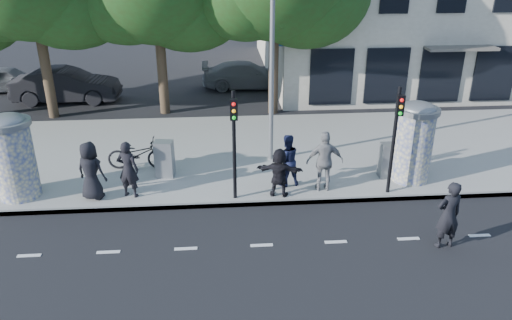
{
  "coord_description": "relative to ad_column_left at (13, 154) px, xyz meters",
  "views": [
    {
      "loc": [
        -1.03,
        -9.7,
        7.47
      ],
      "look_at": [
        0.02,
        3.5,
        1.55
      ],
      "focal_mm": 35.0,
      "sensor_mm": 36.0,
      "label": 1
    }
  ],
  "objects": [
    {
      "name": "ped_c",
      "position": [
        8.28,
        0.09,
        -0.53
      ],
      "size": [
        0.97,
        0.83,
        1.72
      ],
      "primitive_type": "imported",
      "rotation": [
        0.0,
        0.0,
        3.38
      ],
      "color": "#191E3F",
      "rests_on": "sidewalk"
    },
    {
      "name": "car_right",
      "position": [
        7.76,
        12.17,
        -0.84
      ],
      "size": [
        1.98,
        4.79,
        1.39
      ],
      "primitive_type": "imported",
      "rotation": [
        0.0,
        0.0,
        1.58
      ],
      "color": "slate",
      "rests_on": "ground"
    },
    {
      "name": "ped_f",
      "position": [
        7.95,
        -0.6,
        -0.61
      ],
      "size": [
        1.52,
        0.83,
        1.55
      ],
      "primitive_type": "imported",
      "rotation": [
        0.0,
        0.0,
        2.91
      ],
      "color": "black",
      "rests_on": "sidewalk"
    },
    {
      "name": "cabinet_left",
      "position": [
        4.34,
        1.06,
        -0.77
      ],
      "size": [
        0.65,
        0.52,
        1.24
      ],
      "primitive_type": "cube",
      "rotation": [
        0.0,
        0.0,
        -0.15
      ],
      "color": "gray",
      "rests_on": "sidewalk"
    },
    {
      "name": "ad_column_right",
      "position": [
        12.4,
        0.2,
        0.0
      ],
      "size": [
        1.36,
        1.36,
        2.65
      ],
      "color": "beige",
      "rests_on": "sidewalk"
    },
    {
      "name": "traffic_pole_far",
      "position": [
        11.4,
        -0.71,
        0.69
      ],
      "size": [
        0.22,
        0.31,
        3.4
      ],
      "color": "black",
      "rests_on": "sidewalk"
    },
    {
      "name": "sidewalk",
      "position": [
        7.2,
        3.0,
        -1.46
      ],
      "size": [
        40.0,
        8.0,
        0.15
      ],
      "primitive_type": "cube",
      "color": "gray",
      "rests_on": "ground"
    },
    {
      "name": "man_road",
      "position": [
        11.99,
        -3.5,
        -0.6
      ],
      "size": [
        0.75,
        0.55,
        1.88
      ],
      "primitive_type": "imported",
      "rotation": [
        0.0,
        0.0,
        3.3
      ],
      "color": "black",
      "rests_on": "ground"
    },
    {
      "name": "ped_b",
      "position": [
        3.39,
        -0.28,
        -0.48
      ],
      "size": [
        0.76,
        0.61,
        1.81
      ],
      "primitive_type": "imported",
      "rotation": [
        0.0,
        0.0,
        2.83
      ],
      "color": "black",
      "rests_on": "sidewalk"
    },
    {
      "name": "car_mid",
      "position": [
        -1.24,
        10.28,
        -0.7
      ],
      "size": [
        1.84,
        5.1,
        1.67
      ],
      "primitive_type": "imported",
      "rotation": [
        0.0,
        0.0,
        1.56
      ],
      "color": "black",
      "rests_on": "ground"
    },
    {
      "name": "lane_dash_far",
      "position": [
        7.2,
        -3.1,
        -1.53
      ],
      "size": [
        32.0,
        0.12,
        0.01
      ],
      "primitive_type": "cube",
      "color": "silver",
      "rests_on": "ground"
    },
    {
      "name": "ad_column_left",
      "position": [
        0.0,
        0.0,
        0.0
      ],
      "size": [
        1.36,
        1.36,
        2.65
      ],
      "color": "beige",
      "rests_on": "sidewalk"
    },
    {
      "name": "street_lamp",
      "position": [
        8.0,
        2.13,
        3.26
      ],
      "size": [
        0.25,
        0.93,
        8.0
      ],
      "color": "slate",
      "rests_on": "sidewalk"
    },
    {
      "name": "curb",
      "position": [
        7.2,
        -0.95,
        -1.46
      ],
      "size": [
        40.0,
        0.1,
        0.16
      ],
      "primitive_type": "cube",
      "color": "slate",
      "rests_on": "ground"
    },
    {
      "name": "traffic_pole_near",
      "position": [
        6.6,
        -0.71,
        0.69
      ],
      "size": [
        0.22,
        0.31,
        3.4
      ],
      "color": "black",
      "rests_on": "sidewalk"
    },
    {
      "name": "ped_e",
      "position": [
        9.41,
        -0.34,
        -0.41
      ],
      "size": [
        1.16,
        0.68,
        1.96
      ],
      "primitive_type": "imported",
      "rotation": [
        0.0,
        0.0,
        3.12
      ],
      "color": "gray",
      "rests_on": "sidewalk"
    },
    {
      "name": "car_left",
      "position": [
        -4.83,
        12.41,
        -0.88
      ],
      "size": [
        1.65,
        3.91,
        1.32
      ],
      "primitive_type": "imported",
      "rotation": [
        0.0,
        0.0,
        1.59
      ],
      "color": "#575A5F",
      "rests_on": "ground"
    },
    {
      "name": "bicycle",
      "position": [
        3.36,
        1.74,
        -0.85
      ],
      "size": [
        0.8,
        2.08,
        1.08
      ],
      "primitive_type": "imported",
      "rotation": [
        0.0,
        0.0,
        1.53
      ],
      "color": "black",
      "rests_on": "sidewalk"
    },
    {
      "name": "cabinet_right",
      "position": [
        11.72,
        0.44,
        -0.8
      ],
      "size": [
        0.57,
        0.42,
        1.18
      ],
      "primitive_type": "cube",
      "rotation": [
        0.0,
        0.0,
        0.02
      ],
      "color": "slate",
      "rests_on": "sidewalk"
    },
    {
      "name": "ground",
      "position": [
        7.2,
        -4.5,
        -1.54
      ],
      "size": [
        120.0,
        120.0,
        0.0
      ],
      "primitive_type": "plane",
      "color": "black",
      "rests_on": "ground"
    },
    {
      "name": "ped_a",
      "position": [
        2.29,
        -0.33,
        -0.47
      ],
      "size": [
        1.04,
        0.86,
        1.83
      ],
      "primitive_type": "imported",
      "rotation": [
        0.0,
        0.0,
        2.78
      ],
      "color": "black",
      "rests_on": "sidewalk"
    }
  ]
}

